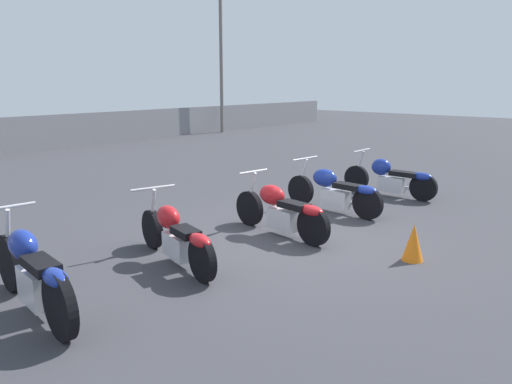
% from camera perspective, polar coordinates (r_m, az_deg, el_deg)
% --- Properties ---
extents(ground_plane, '(60.00, 60.00, 0.00)m').
position_cam_1_polar(ground_plane, '(7.79, 4.42, -5.50)').
color(ground_plane, '#38383D').
extents(light_pole_right, '(0.70, 0.35, 6.74)m').
position_cam_1_polar(light_pole_right, '(24.07, -4.03, 16.42)').
color(light_pole_right, slate).
rests_on(light_pole_right, ground_plane).
extents(motorcycle_slot_0, '(0.63, 2.20, 1.05)m').
position_cam_1_polar(motorcycle_slot_0, '(5.77, -24.16, -8.49)').
color(motorcycle_slot_0, black).
rests_on(motorcycle_slot_0, ground_plane).
extents(motorcycle_slot_1, '(0.85, 2.07, 0.94)m').
position_cam_1_polar(motorcycle_slot_1, '(6.75, -9.09, -4.98)').
color(motorcycle_slot_1, black).
rests_on(motorcycle_slot_1, ground_plane).
extents(motorcycle_slot_2, '(0.61, 2.04, 0.96)m').
position_cam_1_polar(motorcycle_slot_2, '(7.91, 2.91, -2.09)').
color(motorcycle_slot_2, black).
rests_on(motorcycle_slot_2, ground_plane).
extents(motorcycle_slot_3, '(0.71, 2.14, 0.96)m').
position_cam_1_polar(motorcycle_slot_3, '(9.42, 8.91, 0.19)').
color(motorcycle_slot_3, black).
rests_on(motorcycle_slot_3, ground_plane).
extents(motorcycle_slot_4, '(0.69, 2.11, 0.94)m').
position_cam_1_polar(motorcycle_slot_4, '(10.99, 15.14, 1.61)').
color(motorcycle_slot_4, black).
rests_on(motorcycle_slot_4, ground_plane).
extents(traffic_cone_near, '(0.29, 0.29, 0.52)m').
position_cam_1_polar(traffic_cone_near, '(7.16, 17.55, -5.51)').
color(traffic_cone_near, orange).
rests_on(traffic_cone_near, ground_plane).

